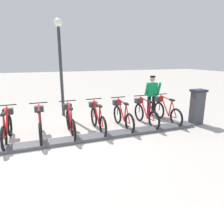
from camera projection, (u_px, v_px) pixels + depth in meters
The scene contains 12 objects.
ground_plane at pixel (65, 143), 5.49m from camera, with size 60.00×60.00×0.00m, color #AAA199.
dock_rail_base at pixel (65, 141), 5.48m from camera, with size 0.44×8.81×0.10m, color #47474C.
payment_kiosk at pixel (197, 106), 6.91m from camera, with size 0.36×0.52×1.28m.
bike_docked_0 at pixel (166, 111), 7.20m from camera, with size 1.72×0.54×1.02m.
bike_docked_1 at pixel (145, 113), 6.91m from camera, with size 1.72×0.54×1.02m.
bike_docked_2 at pixel (122, 116), 6.62m from camera, with size 1.72×0.54×1.02m.
bike_docked_3 at pixel (97, 118), 6.33m from camera, with size 1.72×0.54×1.02m.
bike_docked_4 at pixel (70, 121), 6.04m from camera, with size 1.72×0.54×1.02m.
bike_docked_5 at pixel (40, 124), 5.75m from camera, with size 1.72×0.54×1.02m.
bike_docked_6 at pixel (7, 128), 5.46m from camera, with size 1.72×0.54×1.02m.
worker_near_rack at pixel (152, 94), 7.96m from camera, with size 0.54×0.67×1.66m.
lamp_post at pixel (60, 54), 7.52m from camera, with size 0.32×0.32×3.83m.
Camera 1 is at (-5.23, 0.43, 2.36)m, focal length 30.75 mm.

